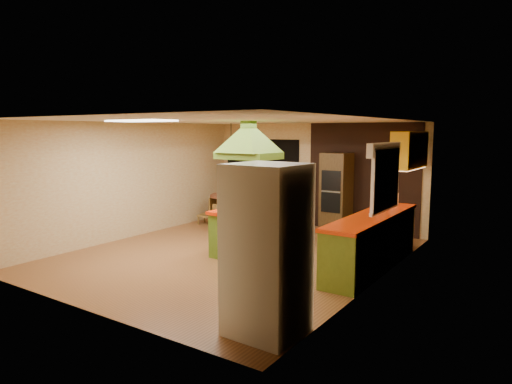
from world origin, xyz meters
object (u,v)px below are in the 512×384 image
Objects in this scene: man at (279,201)px; refrigerator at (267,250)px; dining_table at (232,204)px; kitchen_island at (249,229)px; wall_oven at (336,192)px; canister_large at (394,199)px.

man is 4.69m from refrigerator.
dining_table is (-3.90, 4.53, -0.43)m from refrigerator.
kitchen_island is 2.70m from wall_oven.
wall_oven is (-1.57, 5.45, -0.07)m from refrigerator.
kitchen_island is 0.89× the size of refrigerator.
wall_oven is (0.67, 2.57, 0.47)m from kitchen_island.
refrigerator is 1.07× the size of wall_oven.
dining_table is 4.02m from canister_large.
man is 1.69m from dining_table.
dining_table is at bearing 136.15° from kitchen_island.
wall_oven reaches higher than kitchen_island.
kitchen_island is at bearing 129.39° from refrigerator.
wall_oven is at bearing 21.46° from dining_table.
wall_oven is 1.74× the size of dining_table.
kitchen_island is at bearing -44.93° from dining_table.
wall_oven is at bearing 148.05° from canister_large.
wall_oven is 8.25× the size of canister_large.
refrigerator is (2.29, -4.09, 0.16)m from man.
wall_oven is at bearing -95.18° from man.
wall_oven reaches higher than man.
dining_table is at bearing 178.30° from canister_large.
man is at bearing -172.14° from canister_large.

